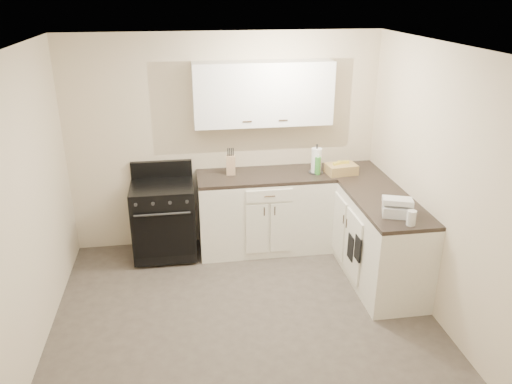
{
  "coord_description": "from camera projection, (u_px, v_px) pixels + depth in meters",
  "views": [
    {
      "loc": [
        -0.49,
        -3.8,
        2.93
      ],
      "look_at": [
        0.22,
        0.85,
        1.0
      ],
      "focal_mm": 35.0,
      "sensor_mm": 36.0,
      "label": 1
    }
  ],
  "objects": [
    {
      "name": "upper_cabinets",
      "position": [
        263.0,
        94.0,
        5.52
      ],
      "size": [
        1.55,
        0.3,
        0.7
      ],
      "primitive_type": "cube",
      "color": "white",
      "rests_on": "wall_back"
    },
    {
      "name": "oven_mitt_far",
      "position": [
        351.0,
        247.0,
        5.18
      ],
      "size": [
        0.02,
        0.16,
        0.27
      ],
      "primitive_type": "cube",
      "color": "black",
      "rests_on": "base_cabinets_right"
    },
    {
      "name": "base_cabinets_right",
      "position": [
        371.0,
        231.0,
        5.47
      ],
      "size": [
        0.6,
        1.9,
        0.9
      ],
      "primitive_type": "cube",
      "color": "silver",
      "rests_on": "floor"
    },
    {
      "name": "knife_block",
      "position": [
        231.0,
        165.0,
        5.69
      ],
      "size": [
        0.11,
        0.1,
        0.22
      ],
      "primitive_type": "cube",
      "rotation": [
        0.0,
        0.0,
        -0.1
      ],
      "color": "#D1AE81",
      "rests_on": "countertop_back"
    },
    {
      "name": "countertop_back",
      "position": [
        265.0,
        176.0,
        5.74
      ],
      "size": [
        1.55,
        0.6,
        0.04
      ],
      "primitive_type": "cube",
      "color": "black",
      "rests_on": "base_cabinets_back"
    },
    {
      "name": "countertop_right",
      "position": [
        375.0,
        192.0,
        5.29
      ],
      "size": [
        0.6,
        1.9,
        0.04
      ],
      "primitive_type": "cube",
      "color": "black",
      "rests_on": "base_cabinets_right"
    },
    {
      "name": "stove",
      "position": [
        164.0,
        220.0,
        5.72
      ],
      "size": [
        0.7,
        0.6,
        0.85
      ],
      "primitive_type": "cube",
      "color": "black",
      "rests_on": "floor"
    },
    {
      "name": "wicker_basket",
      "position": [
        341.0,
        169.0,
        5.73
      ],
      "size": [
        0.36,
        0.26,
        0.11
      ],
      "primitive_type": "cube",
      "rotation": [
        0.0,
        0.0,
        0.11
      ],
      "color": "tan",
      "rests_on": "countertop_right"
    },
    {
      "name": "oven_mitt_near",
      "position": [
        358.0,
        249.0,
        4.97
      ],
      "size": [
        0.02,
        0.15,
        0.25
      ],
      "primitive_type": "cube",
      "color": "black",
      "rests_on": "base_cabinets_right"
    },
    {
      "name": "paper_towel",
      "position": [
        316.0,
        161.0,
        5.73
      ],
      "size": [
        0.16,
        0.16,
        0.29
      ],
      "primitive_type": "cylinder",
      "rotation": [
        0.0,
        0.0,
        0.39
      ],
      "color": "white",
      "rests_on": "countertop_back"
    },
    {
      "name": "ceiling",
      "position": [
        244.0,
        50.0,
        3.7
      ],
      "size": [
        3.6,
        3.6,
        0.0
      ],
      "primitive_type": "plane",
      "color": "white",
      "rests_on": "wall_back"
    },
    {
      "name": "glass_jar",
      "position": [
        411.0,
        218.0,
        4.48
      ],
      "size": [
        0.1,
        0.1,
        0.14
      ],
      "primitive_type": "cylinder",
      "rotation": [
        0.0,
        0.0,
        -0.2
      ],
      "color": "silver",
      "rests_on": "countertop_right"
    },
    {
      "name": "wall_front",
      "position": [
        292.0,
        344.0,
        2.53
      ],
      "size": [
        3.6,
        0.0,
        3.6
      ],
      "primitive_type": "plane",
      "rotation": [
        -1.57,
        0.0,
        0.0
      ],
      "color": "beige",
      "rests_on": "ground"
    },
    {
      "name": "base_cabinets_back",
      "position": [
        265.0,
        213.0,
        5.91
      ],
      "size": [
        1.55,
        0.6,
        0.9
      ],
      "primitive_type": "cube",
      "color": "silver",
      "rests_on": "floor"
    },
    {
      "name": "floor",
      "position": [
        246.0,
        326.0,
        4.65
      ],
      "size": [
        3.6,
        3.6,
        0.0
      ],
      "primitive_type": "plane",
      "color": "#473F38",
      "rests_on": "ground"
    },
    {
      "name": "wall_left",
      "position": [
        19.0,
        218.0,
        3.93
      ],
      "size": [
        0.0,
        3.6,
        3.6
      ],
      "primitive_type": "plane",
      "rotation": [
        1.57,
        0.0,
        1.57
      ],
      "color": "beige",
      "rests_on": "ground"
    },
    {
      "name": "wall_right",
      "position": [
        446.0,
        191.0,
        4.43
      ],
      "size": [
        0.0,
        3.6,
        3.6
      ],
      "primitive_type": "plane",
      "rotation": [
        1.57,
        0.0,
        -1.57
      ],
      "color": "beige",
      "rests_on": "ground"
    },
    {
      "name": "wall_back",
      "position": [
        225.0,
        143.0,
        5.82
      ],
      "size": [
        3.6,
        0.0,
        3.6
      ],
      "primitive_type": "plane",
      "rotation": [
        1.57,
        0.0,
        0.0
      ],
      "color": "beige",
      "rests_on": "ground"
    },
    {
      "name": "soap_bottle",
      "position": [
        318.0,
        166.0,
        5.69
      ],
      "size": [
        0.09,
        0.09,
        0.21
      ],
      "primitive_type": "cylinder",
      "rotation": [
        0.0,
        0.0,
        -0.38
      ],
      "color": "green",
      "rests_on": "countertop_back"
    },
    {
      "name": "countertop_grill",
      "position": [
        398.0,
        209.0,
        4.71
      ],
      "size": [
        0.35,
        0.34,
        0.1
      ],
      "primitive_type": "cube",
      "rotation": [
        0.0,
        0.0,
        -0.35
      ],
      "color": "silver",
      "rests_on": "countertop_right"
    }
  ]
}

